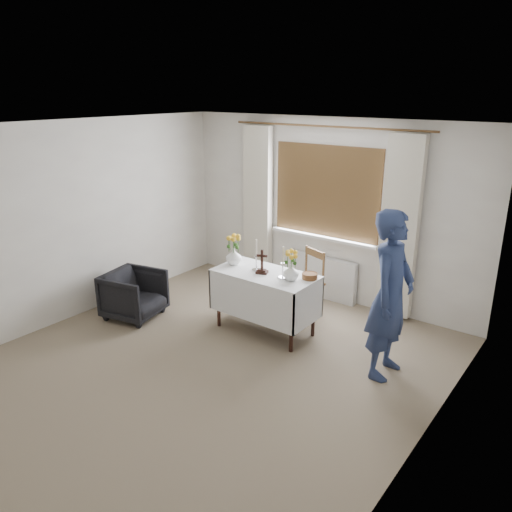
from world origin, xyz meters
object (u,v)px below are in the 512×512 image
at_px(wooden_chair, 304,283).
at_px(armchair, 134,295).
at_px(person, 391,295).
at_px(flower_vase_right, 291,272).
at_px(altar_table, 265,302).
at_px(flower_vase_left, 234,256).
at_px(wooden_cross, 262,262).

xyz_separation_m(wooden_chair, armchair, (-1.71, -1.39, -0.13)).
height_order(person, flower_vase_right, person).
bearing_deg(armchair, altar_table, -78.87).
distance_m(person, flower_vase_right, 1.19).
bearing_deg(altar_table, wooden_chair, 80.11).
bearing_deg(wooden_chair, altar_table, -80.40).
bearing_deg(wooden_chair, flower_vase_right, -50.99).
height_order(wooden_chair, flower_vase_right, flower_vase_right).
distance_m(armchair, person, 3.28).
relative_size(altar_table, flower_vase_right, 6.56).
xyz_separation_m(altar_table, person, (1.56, -0.01, 0.50)).
distance_m(armchair, flower_vase_left, 1.42).
relative_size(wooden_chair, flower_vase_left, 4.29).
xyz_separation_m(wooden_chair, flower_vase_right, (0.25, -0.70, 0.42)).
height_order(armchair, flower_vase_right, flower_vase_right).
bearing_deg(flower_vase_right, altar_table, 178.92).
bearing_deg(flower_vase_left, armchair, -147.05).
bearing_deg(armchair, flower_vase_right, -83.10).
relative_size(altar_table, armchair, 1.82).
bearing_deg(person, wooden_cross, 89.77).
bearing_deg(wooden_cross, flower_vase_right, -18.32).
relative_size(armchair, person, 0.39).
height_order(wooden_chair, armchair, wooden_chair).
distance_m(wooden_chair, flower_vase_right, 0.85).
bearing_deg(flower_vase_left, flower_vase_right, -1.56).
bearing_deg(wooden_cross, flower_vase_left, 151.95).
bearing_deg(wooden_chair, person, -6.38).
bearing_deg(flower_vase_right, flower_vase_left, 178.44).
bearing_deg(person, armchair, 101.20).
bearing_deg(altar_table, armchair, -156.41).
relative_size(wooden_chair, wooden_cross, 2.99).
relative_size(wooden_chair, flower_vase_right, 4.64).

